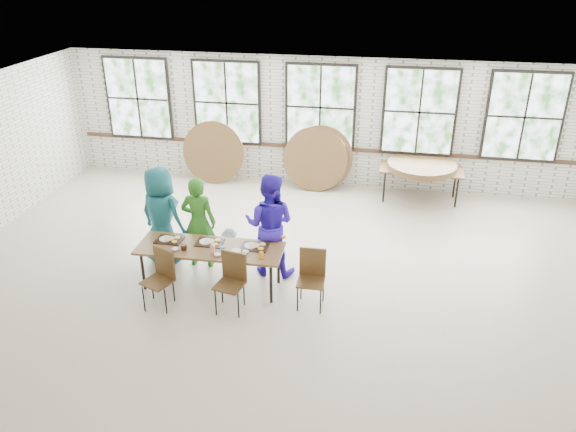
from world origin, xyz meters
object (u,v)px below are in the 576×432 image
dining_table (210,250)px  chair_near_right (232,277)px  storage_table (421,171)px  chair_near_left (161,273)px

dining_table → chair_near_right: 0.74m
storage_table → chair_near_left: bearing=-127.7°
dining_table → storage_table: (3.51, 4.27, -0.00)m
dining_table → chair_near_right: chair_near_right is taller
chair_near_right → dining_table: bearing=145.8°
dining_table → storage_table: same height
chair_near_left → chair_near_right: size_ratio=1.00×
dining_table → chair_near_right: bearing=-46.6°
dining_table → storage_table: 5.53m
dining_table → chair_near_left: bearing=-134.6°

